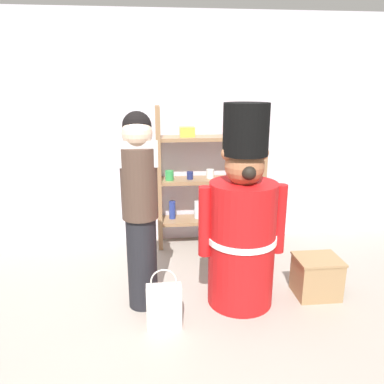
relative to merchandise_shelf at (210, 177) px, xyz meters
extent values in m
plane|color=#9E9389|center=(-0.57, -1.98, -0.81)|extent=(6.40, 6.40, 0.00)
cube|color=silver|center=(-0.57, 0.22, 0.49)|extent=(6.40, 0.12, 2.60)
cube|color=#93704C|center=(-0.59, -0.15, 0.00)|extent=(0.05, 0.05, 1.61)
cube|color=#93704C|center=(0.58, -0.15, 0.00)|extent=(0.05, 0.05, 1.61)
cube|color=#93704C|center=(-0.59, 0.15, 0.00)|extent=(0.05, 0.05, 1.61)
cube|color=#93704C|center=(0.58, 0.15, 0.00)|extent=(0.05, 0.05, 1.61)
cube|color=#93704C|center=(0.00, 0.00, -0.52)|extent=(1.17, 0.30, 0.04)
cube|color=#93704C|center=(0.00, 0.00, -0.04)|extent=(1.17, 0.30, 0.04)
cube|color=#93704C|center=(0.00, 0.00, 0.44)|extent=(1.17, 0.30, 0.04)
cylinder|color=green|center=(-0.47, -0.04, 0.04)|extent=(0.10, 0.10, 0.11)
cylinder|color=navy|center=(-0.24, -0.01, 0.03)|extent=(0.07, 0.07, 0.09)
cylinder|color=white|center=(0.00, 0.01, 0.03)|extent=(0.09, 0.09, 0.10)
cylinder|color=black|center=(0.23, 0.00, 0.03)|extent=(0.10, 0.10, 0.10)
cylinder|color=pink|center=(0.47, 0.02, 0.03)|extent=(0.08, 0.08, 0.09)
cylinder|color=navy|center=(-0.44, 0.03, -0.39)|extent=(0.07, 0.07, 0.21)
cylinder|color=silver|center=(-0.15, 0.01, -0.39)|extent=(0.07, 0.07, 0.21)
cylinder|color=#B27226|center=(0.14, 0.02, -0.40)|extent=(0.07, 0.07, 0.19)
cylinder|color=#596B33|center=(0.44, 0.02, -0.41)|extent=(0.07, 0.07, 0.17)
cube|color=gold|center=(-0.27, 0.00, 0.52)|extent=(0.16, 0.13, 0.11)
cube|color=#B21E2D|center=(0.26, 0.00, 0.53)|extent=(0.19, 0.15, 0.13)
cylinder|color=red|center=(0.08, -1.28, -0.27)|extent=(0.56, 0.56, 1.07)
cylinder|color=white|center=(0.08, -1.28, -0.22)|extent=(0.58, 0.58, 0.05)
sphere|color=#A36643|center=(0.08, -1.28, 0.40)|extent=(0.32, 0.32, 0.32)
sphere|color=#A36643|center=(-0.06, -1.28, 0.50)|extent=(0.11, 0.11, 0.11)
sphere|color=#A36643|center=(0.21, -1.28, 0.50)|extent=(0.11, 0.11, 0.11)
cylinder|color=black|center=(0.08, -1.28, 0.69)|extent=(0.36, 0.36, 0.40)
cylinder|color=red|center=(-0.24, -1.28, -0.06)|extent=(0.11, 0.11, 0.59)
cylinder|color=red|center=(0.39, -1.28, -0.06)|extent=(0.11, 0.11, 0.59)
sphere|color=black|center=(0.08, -1.43, 0.37)|extent=(0.11, 0.11, 0.11)
cylinder|color=black|center=(-0.76, -1.26, -0.41)|extent=(0.25, 0.25, 0.80)
cylinder|color=#4C382D|center=(-0.76, -1.26, 0.27)|extent=(0.29, 0.29, 0.57)
sphere|color=beige|center=(-0.76, -1.26, 0.66)|extent=(0.24, 0.24, 0.24)
cube|color=silver|center=(-0.76, -1.31, 0.51)|extent=(0.30, 0.04, 0.20)
sphere|color=black|center=(-0.76, -1.23, 0.72)|extent=(0.22, 0.22, 0.22)
cube|color=silver|center=(-0.59, -1.59, -0.63)|extent=(0.27, 0.11, 0.36)
torus|color=silver|center=(-0.59, -1.59, -0.41)|extent=(0.20, 0.01, 0.20)
cube|color=#9E7A51|center=(0.78, -1.26, -0.64)|extent=(0.37, 0.32, 0.34)
cube|color=#9E7A51|center=(0.78, -1.26, -0.46)|extent=(0.39, 0.33, 0.02)
camera|label=1|loc=(-0.63, -4.13, 1.02)|focal=35.07mm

